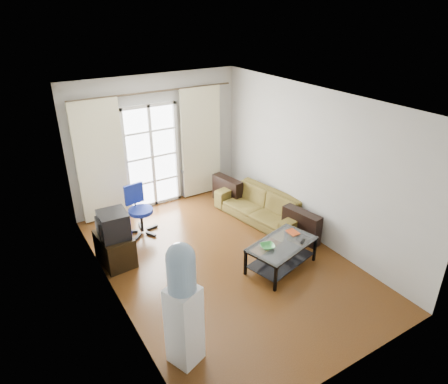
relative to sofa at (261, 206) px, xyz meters
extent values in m
plane|color=#583414|center=(-1.38, -0.83, -0.29)|extent=(5.20, 5.20, 0.00)
plane|color=white|center=(-1.38, -0.83, 2.41)|extent=(5.20, 5.20, 0.00)
cube|color=#B0AFA7|center=(-1.38, 1.77, 1.06)|extent=(3.60, 0.02, 2.70)
cube|color=#B0AFA7|center=(-1.38, -3.43, 1.06)|extent=(3.60, 0.02, 2.70)
cube|color=#B0AFA7|center=(-3.18, -0.83, 1.06)|extent=(0.02, 5.20, 2.70)
cube|color=#B0AFA7|center=(0.42, -0.83, 1.06)|extent=(0.02, 5.20, 2.70)
cube|color=white|center=(-1.53, 1.73, 0.79)|extent=(1.01, 0.02, 2.04)
cube|color=white|center=(-1.53, 1.71, 0.79)|extent=(1.16, 0.06, 2.15)
cylinder|color=#4C3F2D|center=(-1.38, 1.67, 2.09)|extent=(3.30, 0.04, 0.04)
cube|color=beige|center=(-2.58, 1.65, 0.91)|extent=(0.90, 0.07, 2.35)
cube|color=beige|center=(-0.43, 1.65, 0.91)|extent=(0.90, 0.07, 2.35)
cube|color=gray|center=(-0.58, 1.67, 0.04)|extent=(0.64, 0.12, 0.64)
imported|color=brown|center=(0.00, 0.00, 0.00)|extent=(2.23, 1.45, 0.57)
cube|color=silver|center=(-0.68, -1.46, 0.17)|extent=(1.26, 0.92, 0.01)
cube|color=black|center=(-0.68, -1.46, -0.15)|extent=(1.19, 0.84, 0.01)
cube|color=black|center=(-1.12, -1.88, -0.06)|extent=(0.05, 0.05, 0.45)
cube|color=black|center=(-0.08, -1.61, -0.06)|extent=(0.05, 0.05, 0.45)
cube|color=black|center=(-1.27, -1.31, -0.06)|extent=(0.05, 0.05, 0.45)
cube|color=black|center=(-0.23, -1.04, -0.06)|extent=(0.05, 0.05, 0.45)
imported|color=#349043|center=(-0.95, -1.44, 0.20)|extent=(0.34, 0.34, 0.06)
imported|color=maroon|center=(-0.40, -1.30, 0.18)|extent=(0.17, 0.22, 0.02)
cube|color=black|center=(-0.36, -1.60, 0.18)|extent=(0.15, 0.11, 0.02)
cube|color=black|center=(-2.91, 0.09, -0.03)|extent=(0.52, 0.74, 0.52)
cube|color=black|center=(-2.89, 0.04, 0.45)|extent=(0.46, 0.49, 0.43)
cube|color=#0C19E5|center=(-2.67, 0.03, 0.45)|extent=(0.04, 0.38, 0.32)
cube|color=black|center=(-3.08, 0.05, 0.45)|extent=(0.15, 0.33, 0.28)
cylinder|color=black|center=(-2.20, 0.75, -0.05)|extent=(0.05, 0.05, 0.47)
cylinder|color=navy|center=(-2.20, 0.75, 0.17)|extent=(0.45, 0.45, 0.07)
cube|color=navy|center=(-2.23, 0.95, 0.45)|extent=(0.37, 0.10, 0.39)
cube|color=white|center=(-2.82, -2.31, 0.24)|extent=(0.43, 0.43, 1.06)
cylinder|color=#7D9EC1|center=(-2.82, -2.31, 0.99)|extent=(0.32, 0.32, 0.43)
sphere|color=#7D9EC1|center=(-2.82, -2.31, 1.20)|extent=(0.32, 0.32, 0.32)
cube|color=black|center=(-2.67, -2.25, 0.61)|extent=(0.09, 0.14, 0.11)
camera|label=1|loc=(-4.27, -5.54, 3.66)|focal=32.00mm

